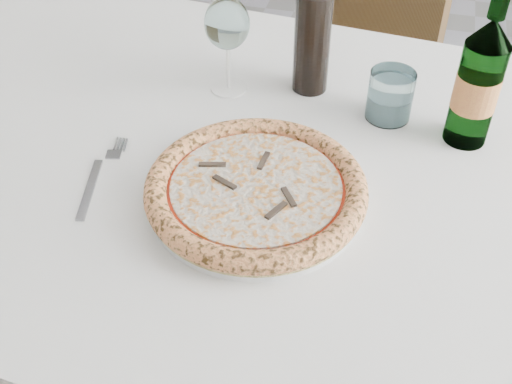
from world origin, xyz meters
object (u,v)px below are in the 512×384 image
at_px(dining_table, 271,198).
at_px(pizza, 256,189).
at_px(chair_far, 343,43).
at_px(wine_bottle, 313,32).
at_px(beer_bottle, 478,82).
at_px(wine_glass, 227,26).
at_px(plate, 256,198).
at_px(tumbler, 390,98).

distance_m(dining_table, pizza, 0.15).
height_order(chair_far, pizza, chair_far).
bearing_deg(wine_bottle, beer_bottle, -17.55).
relative_size(wine_glass, wine_bottle, 0.67).
xyz_separation_m(plate, pizza, (-0.00, 0.00, 0.02)).
xyz_separation_m(plate, beer_bottle, (0.29, 0.23, 0.10)).
relative_size(pizza, tumbler, 3.77).
relative_size(chair_far, wine_bottle, 3.64).
bearing_deg(wine_glass, pizza, -66.23).
distance_m(plate, wine_glass, 0.33).
xyz_separation_m(chair_far, tumbler, (0.15, -0.64, 0.26)).
height_order(dining_table, wine_glass, wine_glass).
relative_size(dining_table, plate, 5.55).
bearing_deg(chair_far, pizza, -90.42).
distance_m(pizza, tumbler, 0.31).
relative_size(dining_table, wine_bottle, 6.58).
distance_m(chair_far, tumbler, 0.71).
distance_m(wine_glass, beer_bottle, 0.41).
bearing_deg(dining_table, beer_bottle, 24.97).
relative_size(chair_far, plate, 3.07).
xyz_separation_m(plate, wine_glass, (-0.12, 0.28, 0.11)).
height_order(chair_far, plate, chair_far).
xyz_separation_m(dining_table, wine_bottle, (0.02, 0.22, 0.19)).
relative_size(plate, pizza, 0.95).
bearing_deg(pizza, plate, -32.01).
bearing_deg(wine_bottle, wine_glass, -163.53).
bearing_deg(beer_bottle, dining_table, -155.03).
xyz_separation_m(tumbler, beer_bottle, (0.13, -0.03, 0.07)).
bearing_deg(wine_glass, tumbler, -3.03).
bearing_deg(pizza, wine_glass, 113.77).
xyz_separation_m(dining_table, beer_bottle, (0.29, 0.13, 0.18)).
relative_size(chair_far, tumbler, 11.02).
xyz_separation_m(beer_bottle, wine_bottle, (-0.27, 0.09, 0.00)).
bearing_deg(dining_table, wine_glass, 124.47).
xyz_separation_m(pizza, beer_bottle, (0.29, 0.23, 0.08)).
height_order(dining_table, wine_bottle, wine_bottle).
xyz_separation_m(chair_far, wine_bottle, (0.01, -0.59, 0.33)).
distance_m(pizza, wine_glass, 0.32).
relative_size(wine_glass, tumbler, 2.03).
height_order(beer_bottle, wine_bottle, beer_bottle).
bearing_deg(pizza, beer_bottle, 39.12).
bearing_deg(plate, dining_table, 90.00).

